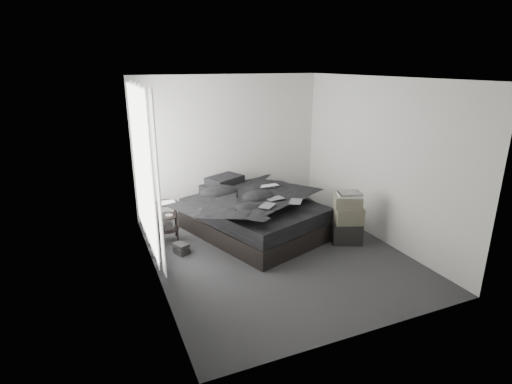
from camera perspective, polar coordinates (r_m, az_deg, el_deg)
name	(u,v)px	position (r m, az deg, el deg)	size (l,w,h in m)	color
floor	(276,253)	(6.23, 2.92, -8.68)	(3.60, 4.20, 0.01)	#2D2D30
ceiling	(279,78)	(5.57, 3.36, 15.96)	(3.60, 4.20, 0.01)	white
wall_back	(229,145)	(7.66, -3.85, 6.69)	(3.60, 0.01, 2.60)	silver
wall_front	(372,223)	(4.09, 16.22, -4.22)	(3.60, 0.01, 2.60)	silver
wall_left	(151,186)	(5.25, -14.80, 0.85)	(0.01, 4.20, 2.60)	silver
wall_right	(378,160)	(6.74, 17.05, 4.38)	(0.01, 4.20, 2.60)	silver
window_left	(142,166)	(6.10, -15.97, 3.60)	(0.02, 2.00, 2.30)	white
curtain_left	(146,170)	(6.13, -15.46, 3.02)	(0.06, 2.12, 2.48)	white
bed	(255,224)	(6.87, -0.21, -4.65)	(1.68, 2.21, 0.30)	black
mattress	(255,210)	(6.77, -0.21, -2.55)	(1.61, 2.15, 0.24)	black
duvet	(257,197)	(6.65, 0.10, -0.68)	(1.63, 1.89, 0.26)	black
pillow_lower	(221,188)	(7.30, -5.04, 0.53)	(0.67, 0.45, 0.15)	black
pillow_upper	(225,180)	(7.29, -4.50, 1.70)	(0.62, 0.43, 0.14)	black
laptop	(270,182)	(6.95, 2.00, 1.37)	(0.35, 0.23, 0.03)	silver
comic_a	(267,201)	(6.06, 1.63, -1.24)	(0.28, 0.18, 0.01)	black
comic_b	(275,193)	(6.38, 2.73, -0.19)	(0.28, 0.18, 0.01)	black
comic_c	(296,196)	(6.26, 5.71, -0.55)	(0.28, 0.18, 0.01)	black
side_stand	(168,222)	(6.66, -12.51, -4.19)	(0.36, 0.36, 0.66)	black
papers	(167,203)	(6.53, -12.62, -1.48)	(0.25, 0.19, 0.01)	white
floor_books	(181,249)	(6.27, -10.64, -8.00)	(0.16, 0.22, 0.16)	black
box_lower	(346,232)	(6.68, 12.77, -5.58)	(0.47, 0.37, 0.34)	black
box_mid	(348,215)	(6.56, 13.05, -3.18)	(0.44, 0.34, 0.26)	#5D5A4A
box_upper	(348,201)	(6.49, 13.00, -1.31)	(0.42, 0.33, 0.18)	#5D5A4A
art_book_white	(349,195)	(6.46, 13.15, -0.40)	(0.35, 0.28, 0.04)	silver
art_book_snake	(350,193)	(6.44, 13.28, -0.14)	(0.34, 0.27, 0.03)	silver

